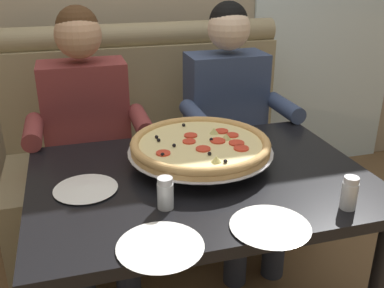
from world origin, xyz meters
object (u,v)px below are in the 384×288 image
object	(u,v)px
diner_left	(88,133)
shaker_pepper_flakes	(165,195)
booth_bench	(155,161)
plate_near_right	(160,245)
pizza	(201,145)
patio_chair	(291,75)
shaker_oregano	(349,195)
plate_near_left	(86,187)
diner_right	(232,119)
plate_far_side	(270,225)
dining_table	(201,199)

from	to	relation	value
diner_left	shaker_pepper_flakes	bearing A→B (deg)	-76.93
booth_bench	diner_left	distance (m)	0.54
plate_near_right	pizza	bearing A→B (deg)	61.32
patio_chair	shaker_oregano	bearing A→B (deg)	-114.53
diner_left	plate_near_left	world-z (taller)	diner_left
booth_bench	pizza	bearing A→B (deg)	-88.18
booth_bench	diner_right	bearing A→B (deg)	-36.72
plate_far_side	diner_right	bearing A→B (deg)	75.16
booth_bench	plate_near_left	world-z (taller)	booth_bench
shaker_pepper_flakes	patio_chair	world-z (taller)	patio_chair
diner_right	plate_near_left	world-z (taller)	diner_right
diner_left	shaker_oregano	world-z (taller)	diner_left
pizza	shaker_pepper_flakes	size ratio (longest dim) A/B	5.21
patio_chair	diner_right	bearing A→B (deg)	-127.90
diner_left	shaker_pepper_flakes	size ratio (longest dim) A/B	12.31
diner_right	plate_near_right	distance (m)	1.16
booth_bench	pizza	xyz separation A→B (m)	(0.03, -0.80, 0.42)
plate_near_left	dining_table	bearing A→B (deg)	-1.24
dining_table	plate_near_right	xyz separation A→B (m)	(-0.23, -0.37, 0.10)
dining_table	shaker_oregano	world-z (taller)	shaker_oregano
patio_chair	diner_left	bearing A→B (deg)	-142.16
diner_left	patio_chair	xyz separation A→B (m)	(1.81, 1.40, -0.19)
diner_left	plate_near_left	bearing A→B (deg)	-94.25
shaker_oregano	plate_near_right	bearing A→B (deg)	-176.31
patio_chair	pizza	bearing A→B (deg)	-126.36
booth_bench	patio_chair	bearing A→B (deg)	38.12
shaker_pepper_flakes	patio_chair	distance (m)	2.75
dining_table	booth_bench	bearing A→B (deg)	90.00
booth_bench	pizza	distance (m)	0.90
plate_far_side	patio_chair	xyz separation A→B (m)	(1.36, 2.40, -0.23)
shaker_oregano	booth_bench	bearing A→B (deg)	106.83
booth_bench	diner_right	distance (m)	0.54
dining_table	shaker_pepper_flakes	world-z (taller)	shaker_pepper_flakes
shaker_pepper_flakes	plate_far_side	bearing A→B (deg)	-35.85
diner_left	patio_chair	bearing A→B (deg)	37.84
shaker_pepper_flakes	plate_near_right	distance (m)	0.21
shaker_pepper_flakes	plate_far_side	world-z (taller)	shaker_pepper_flakes
booth_bench	shaker_oregano	xyz separation A→B (m)	(0.37, -1.23, 0.39)
shaker_oregano	plate_near_right	size ratio (longest dim) A/B	0.45
shaker_oregano	diner_left	bearing A→B (deg)	127.17
booth_bench	plate_far_side	world-z (taller)	booth_bench
booth_bench	shaker_oregano	size ratio (longest dim) A/B	14.81
booth_bench	diner_left	size ratio (longest dim) A/B	1.24
plate_near_right	plate_far_side	world-z (taller)	same
diner_right	shaker_oregano	distance (m)	0.96
pizza	dining_table	bearing A→B (deg)	-104.80
shaker_oregano	patio_chair	bearing A→B (deg)	65.47
shaker_oregano	pizza	bearing A→B (deg)	128.86
booth_bench	diner_right	xyz separation A→B (m)	(0.36, -0.27, 0.31)
shaker_pepper_flakes	plate_near_left	world-z (taller)	shaker_pepper_flakes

